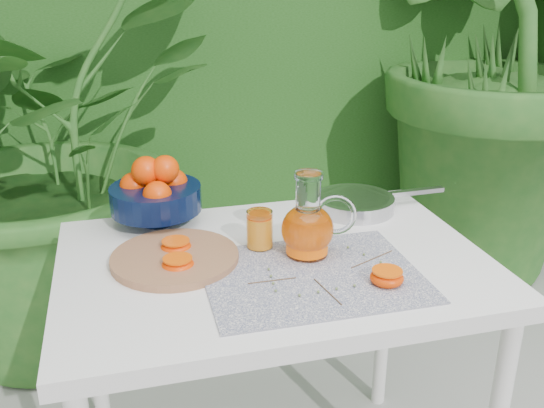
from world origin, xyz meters
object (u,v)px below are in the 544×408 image
object	(u,v)px
cutting_board	(175,258)
fruit_bowl	(155,192)
juice_pitcher	(309,227)
saute_pan	(355,202)
white_table	(274,288)

from	to	relation	value
cutting_board	fruit_bowl	size ratio (longest dim) A/B	1.22
fruit_bowl	juice_pitcher	xyz separation A→B (m)	(0.33, -0.29, -0.01)
juice_pitcher	saute_pan	distance (m)	0.33
white_table	juice_pitcher	distance (m)	0.18
juice_pitcher	white_table	bearing A→B (deg)	175.02
white_table	fruit_bowl	size ratio (longest dim) A/B	4.10
juice_pitcher	cutting_board	bearing A→B (deg)	171.13
juice_pitcher	saute_pan	xyz separation A→B (m)	(0.22, 0.24, -0.05)
white_table	saute_pan	distance (m)	0.39
cutting_board	juice_pitcher	size ratio (longest dim) A/B	1.45
white_table	juice_pitcher	size ratio (longest dim) A/B	4.89
fruit_bowl	juice_pitcher	size ratio (longest dim) A/B	1.19
juice_pitcher	saute_pan	size ratio (longest dim) A/B	0.52
white_table	cutting_board	bearing A→B (deg)	169.77
fruit_bowl	white_table	bearing A→B (deg)	-48.88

